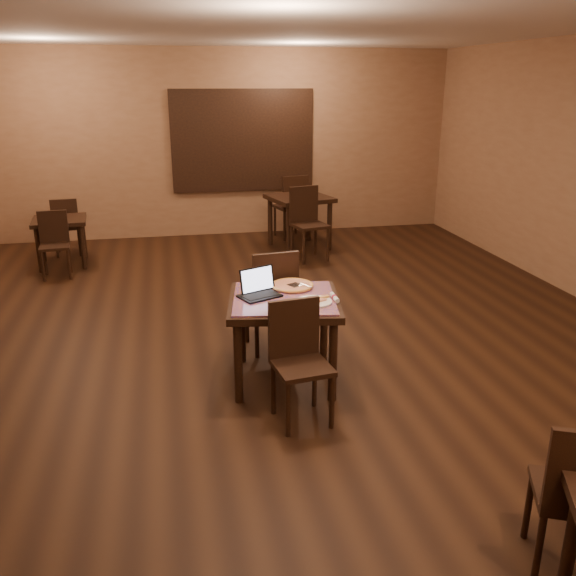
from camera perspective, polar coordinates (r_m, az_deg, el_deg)
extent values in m
plane|color=black|center=(5.84, -2.42, -6.39)|extent=(10.00, 10.00, 0.00)
cube|color=#8D6448|center=(10.30, -7.10, 13.19)|extent=(8.00, 0.02, 3.00)
cube|color=silver|center=(5.31, -2.91, 24.37)|extent=(8.00, 10.00, 0.02)
cube|color=#26508D|center=(10.32, -4.25, 13.56)|extent=(2.20, 0.04, 1.50)
cube|color=black|center=(10.29, -4.23, 13.55)|extent=(2.34, 0.02, 1.64)
cylinder|color=black|center=(4.92, -4.69, -6.91)|extent=(0.07, 0.07, 0.71)
cylinder|color=black|center=(5.61, -4.38, -3.54)|extent=(0.07, 0.07, 0.71)
cylinder|color=black|center=(4.94, 4.22, -6.77)|extent=(0.07, 0.07, 0.71)
cylinder|color=black|center=(5.63, 3.39, -3.44)|extent=(0.07, 0.07, 0.71)
cube|color=black|center=(5.12, -0.37, -1.33)|extent=(1.06, 1.06, 0.06)
cube|color=#1C1AAB|center=(5.11, -0.37, -0.96)|extent=(0.96, 0.96, 0.02)
cylinder|color=black|center=(4.51, 0.00, -11.35)|extent=(0.04, 0.04, 0.43)
cylinder|color=black|center=(4.80, -1.39, -9.39)|extent=(0.04, 0.04, 0.43)
cylinder|color=black|center=(4.62, 4.12, -10.60)|extent=(0.04, 0.04, 0.43)
cylinder|color=black|center=(4.90, 2.50, -8.74)|extent=(0.04, 0.04, 0.43)
cube|color=black|center=(4.60, 1.33, -7.42)|extent=(0.46, 0.46, 0.04)
cube|color=black|center=(4.65, 0.55, -3.72)|extent=(0.41, 0.09, 0.46)
cylinder|color=black|center=(6.16, -0.49, -2.62)|extent=(0.04, 0.04, 0.47)
cylinder|color=black|center=(5.83, 0.63, -3.90)|extent=(0.04, 0.04, 0.47)
cylinder|color=black|center=(6.06, -3.88, -3.01)|extent=(0.04, 0.04, 0.47)
cylinder|color=black|center=(5.73, -2.94, -4.34)|extent=(0.04, 0.04, 0.47)
cube|color=black|center=(5.85, -1.69, -1.13)|extent=(0.49, 0.49, 0.04)
cube|color=black|center=(5.58, -1.14, 0.82)|extent=(0.44, 0.09, 0.50)
cube|color=black|center=(5.12, -2.68, -0.75)|extent=(0.39, 0.34, 0.02)
cube|color=black|center=(5.19, -2.90, 0.79)|extent=(0.32, 0.18, 0.22)
cube|color=silver|center=(5.18, -2.89, 0.80)|extent=(0.29, 0.15, 0.19)
cylinder|color=white|center=(4.98, 2.51, -1.29)|extent=(0.29, 0.29, 0.02)
cylinder|color=silver|center=(5.35, 0.39, 0.10)|extent=(0.34, 0.34, 0.01)
cylinder|color=beige|center=(5.35, 0.39, 0.23)|extent=(0.36, 0.36, 0.02)
torus|color=#D19043|center=(5.34, 0.39, 0.27)|extent=(0.37, 0.37, 0.02)
cube|color=silver|center=(5.33, 0.65, 0.28)|extent=(0.22, 0.28, 0.01)
cylinder|color=white|center=(5.06, 4.38, -0.88)|extent=(0.04, 0.18, 0.04)
cylinder|color=#A01333|center=(5.06, 4.38, -0.88)|extent=(0.04, 0.03, 0.04)
cylinder|color=black|center=(9.08, 0.07, 5.42)|extent=(0.08, 0.08, 0.77)
cylinder|color=black|center=(9.69, -1.68, 6.27)|extent=(0.08, 0.08, 0.77)
cylinder|color=black|center=(9.38, 3.90, 5.82)|extent=(0.08, 0.08, 0.77)
cylinder|color=black|center=(9.98, 1.98, 6.64)|extent=(0.08, 0.08, 0.77)
cube|color=black|center=(9.45, 1.08, 8.39)|extent=(1.04, 1.04, 0.06)
cylinder|color=black|center=(8.64, 1.48, 3.77)|extent=(0.04, 0.04, 0.49)
cylinder|color=black|center=(8.98, 0.37, 4.35)|extent=(0.04, 0.04, 0.49)
cylinder|color=black|center=(8.82, 3.74, 4.04)|extent=(0.04, 0.04, 0.49)
cylinder|color=black|center=(9.15, 2.57, 4.61)|extent=(0.04, 0.04, 0.49)
cube|color=black|center=(8.83, 2.06, 5.86)|extent=(0.55, 0.55, 0.04)
cube|color=black|center=(8.95, 1.48, 7.88)|extent=(0.45, 0.15, 0.52)
cylinder|color=black|center=(10.48, 0.72, 6.45)|extent=(0.04, 0.04, 0.49)
cylinder|color=black|center=(10.14, 1.68, 6.03)|extent=(0.04, 0.04, 0.49)
cylinder|color=black|center=(10.32, -1.24, 6.26)|extent=(0.04, 0.04, 0.49)
cylinder|color=black|center=(9.97, -0.33, 5.82)|extent=(0.04, 0.04, 0.49)
cube|color=black|center=(10.17, 0.21, 7.60)|extent=(0.55, 0.55, 0.04)
cube|color=black|center=(9.94, 0.72, 8.97)|extent=(0.45, 0.15, 0.52)
cylinder|color=black|center=(8.92, -22.30, 3.33)|extent=(0.06, 0.06, 0.63)
cylinder|color=black|center=(9.48, -22.03, 4.20)|extent=(0.06, 0.06, 0.63)
cylinder|color=black|center=(8.88, -18.65, 3.69)|extent=(0.06, 0.06, 0.63)
cylinder|color=black|center=(9.44, -18.58, 4.54)|extent=(0.06, 0.06, 0.63)
cube|color=black|center=(9.10, -20.62, 5.93)|extent=(0.78, 0.78, 0.05)
cylinder|color=black|center=(8.51, -21.96, 1.85)|extent=(0.04, 0.04, 0.40)
cylinder|color=black|center=(8.82, -21.81, 2.43)|extent=(0.04, 0.04, 0.40)
cylinder|color=black|center=(8.48, -19.81, 2.06)|extent=(0.04, 0.04, 0.40)
cylinder|color=black|center=(8.79, -19.74, 2.63)|extent=(0.04, 0.04, 0.40)
cube|color=black|center=(8.60, -21.00, 3.65)|extent=(0.41, 0.41, 0.04)
cube|color=black|center=(8.71, -21.11, 5.39)|extent=(0.38, 0.07, 0.43)
cylinder|color=black|center=(9.91, -18.89, 4.46)|extent=(0.04, 0.04, 0.40)
cylinder|color=black|center=(9.59, -18.93, 4.01)|extent=(0.04, 0.04, 0.40)
cylinder|color=black|center=(9.93, -20.73, 4.28)|extent=(0.04, 0.04, 0.40)
cylinder|color=black|center=(9.61, -20.84, 3.83)|extent=(0.04, 0.04, 0.40)
cube|color=black|center=(9.71, -19.99, 5.39)|extent=(0.41, 0.41, 0.04)
cube|color=black|center=(9.50, -20.19, 6.53)|extent=(0.38, 0.07, 0.43)
cylinder|color=black|center=(3.50, 24.91, -21.00)|extent=(0.07, 0.07, 0.68)
cylinder|color=black|center=(3.89, 21.57, -18.41)|extent=(0.04, 0.04, 0.43)
cylinder|color=black|center=(3.62, 22.41, -21.64)|extent=(0.04, 0.04, 0.43)
cube|color=black|center=(3.66, 25.20, -17.06)|extent=(0.53, 0.53, 0.04)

